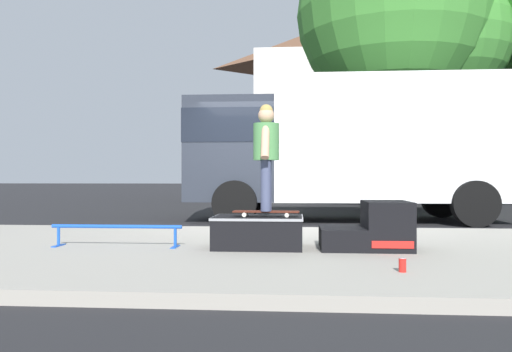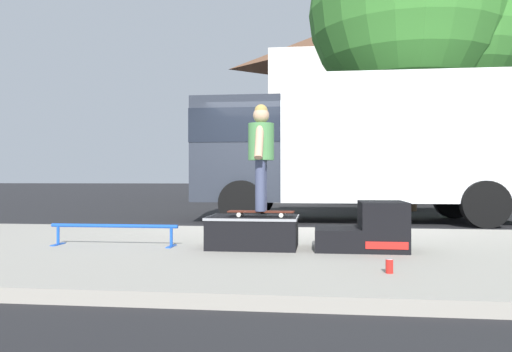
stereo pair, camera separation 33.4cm
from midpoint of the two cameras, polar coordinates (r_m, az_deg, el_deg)
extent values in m
plane|color=black|center=(9.23, -1.04, -6.13)|extent=(140.00, 140.00, 0.00)
cube|color=gray|center=(6.26, -3.70, -8.42)|extent=(50.00, 5.00, 0.12)
cube|color=black|center=(6.12, -1.33, -6.27)|extent=(1.04, 0.73, 0.38)
cube|color=gray|center=(6.11, -1.33, -4.66)|extent=(1.06, 0.75, 0.03)
cube|color=black|center=(6.11, 8.03, -6.86)|extent=(0.52, 0.75, 0.25)
cube|color=black|center=(6.15, 12.87, -5.37)|extent=(0.52, 0.75, 0.56)
cube|color=red|center=(5.79, 13.43, -7.48)|extent=(0.46, 0.01, 0.08)
cylinder|color=blue|center=(6.48, -16.76, -5.42)|extent=(1.61, 0.04, 0.04)
cylinder|color=blue|center=(6.78, -22.51, -6.21)|extent=(0.04, 0.04, 0.24)
cube|color=blue|center=(6.80, -22.51, -7.19)|extent=(0.06, 0.28, 0.01)
cylinder|color=blue|center=(6.27, -10.52, -6.73)|extent=(0.04, 0.04, 0.24)
cube|color=blue|center=(6.28, -10.52, -7.78)|extent=(0.06, 0.28, 0.01)
cube|color=#4C1E14|center=(6.04, -0.43, -3.99)|extent=(0.79, 0.24, 0.02)
cylinder|color=silver|center=(6.11, 2.01, -4.27)|extent=(0.05, 0.03, 0.05)
cylinder|color=silver|center=(5.93, 1.85, -4.39)|extent=(0.05, 0.03, 0.05)
cylinder|color=silver|center=(6.17, -2.63, -4.23)|extent=(0.05, 0.03, 0.05)
cylinder|color=silver|center=(5.99, -2.92, -4.35)|extent=(0.05, 0.03, 0.05)
cylinder|color=#3F4766|center=(6.10, -0.37, -1.06)|extent=(0.12, 0.12, 0.60)
cylinder|color=#3F4766|center=(5.95, -0.50, -1.08)|extent=(0.12, 0.12, 0.60)
cylinder|color=#4C8C4C|center=(6.04, -0.43, 3.84)|extent=(0.31, 0.31, 0.43)
cylinder|color=tan|center=(6.23, -0.28, 3.61)|extent=(0.10, 0.27, 0.41)
cylinder|color=tan|center=(5.85, -0.59, 3.85)|extent=(0.10, 0.27, 0.41)
sphere|color=tan|center=(6.07, -0.43, 6.78)|extent=(0.19, 0.19, 0.19)
sphere|color=tan|center=(6.08, -0.43, 7.28)|extent=(0.16, 0.16, 0.16)
cylinder|color=red|center=(4.72, 14.07, -9.64)|extent=(0.07, 0.07, 0.12)
cylinder|color=silver|center=(4.71, 14.07, -8.89)|extent=(0.06, 0.06, 0.00)
cube|color=white|center=(11.52, 14.00, 3.78)|extent=(5.00, 2.35, 2.60)
cube|color=#282D38|center=(11.45, -3.30, 2.80)|extent=(1.90, 2.16, 2.20)
cube|color=black|center=(11.49, -3.30, 5.21)|extent=(1.92, 2.19, 0.70)
cylinder|color=black|center=(10.27, -3.34, -3.00)|extent=(0.90, 0.28, 0.90)
cylinder|color=black|center=(12.60, -1.89, -2.48)|extent=(0.90, 0.28, 0.90)
cylinder|color=black|center=(10.69, 22.46, -2.88)|extent=(0.90, 0.28, 0.90)
cylinder|color=black|center=(12.95, 19.24, -2.40)|extent=(0.90, 0.28, 0.90)
cylinder|color=brown|center=(15.34, 14.48, 3.50)|extent=(0.56, 0.56, 3.88)
sphere|color=#387A2D|center=(16.02, 14.47, 17.02)|extent=(5.58, 5.58, 5.58)
sphere|color=#387A2D|center=(16.16, 20.01, 14.30)|extent=(3.63, 3.63, 3.63)
cube|color=silver|center=(23.69, 11.04, 4.78)|extent=(9.00, 7.50, 6.00)
cube|color=#B2ADA3|center=(19.64, 12.37, 1.13)|extent=(9.00, 0.50, 2.80)
pyramid|color=brown|center=(24.41, 11.03, 14.65)|extent=(9.54, 7.95, 2.40)
camera|label=1|loc=(0.17, -91.30, 0.00)|focal=35.83mm
camera|label=2|loc=(0.17, 88.70, 0.00)|focal=35.83mm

